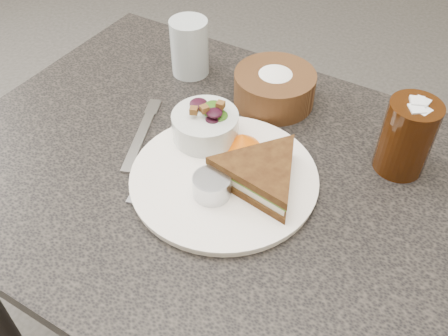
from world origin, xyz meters
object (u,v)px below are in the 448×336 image
object	(u,v)px
cola_glass	(408,134)
water_glass	(190,47)
dining_table	(232,295)
sandwich	(262,175)
dressing_ramekin	(212,186)
dinner_plate	(224,178)
salad_bowl	(205,122)
bread_basket	(275,83)

from	to	relation	value
cola_glass	water_glass	xyz separation A→B (m)	(-0.45, 0.06, -0.01)
dining_table	cola_glass	world-z (taller)	cola_glass
sandwich	dressing_ramekin	xyz separation A→B (m)	(-0.06, -0.06, -0.01)
dressing_ramekin	sandwich	bearing A→B (deg)	44.86
dining_table	dinner_plate	bearing A→B (deg)	-110.07
salad_bowl	water_glass	bearing A→B (deg)	130.38
cola_glass	dinner_plate	bearing A→B (deg)	-142.28
sandwich	water_glass	bearing A→B (deg)	150.07
dinner_plate	cola_glass	distance (m)	0.30
dining_table	bread_basket	distance (m)	0.47
dining_table	water_glass	world-z (taller)	water_glass
dinner_plate	dressing_ramekin	world-z (taller)	dressing_ramekin
dinner_plate	sandwich	distance (m)	0.07
dinner_plate	salad_bowl	size ratio (longest dim) A/B	2.63
dinner_plate	sandwich	bearing A→B (deg)	11.04
dinner_plate	dressing_ramekin	bearing A→B (deg)	-84.08
dining_table	bread_basket	size ratio (longest dim) A/B	6.51
dressing_ramekin	dinner_plate	bearing A→B (deg)	95.92
dinner_plate	cola_glass	world-z (taller)	cola_glass
dining_table	salad_bowl	bearing A→B (deg)	151.81
salad_bowl	bread_basket	size ratio (longest dim) A/B	0.75
dinner_plate	bread_basket	bearing A→B (deg)	96.75
dinner_plate	water_glass	bearing A→B (deg)	133.22
bread_basket	water_glass	bearing A→B (deg)	178.94
salad_bowl	cola_glass	size ratio (longest dim) A/B	0.81
dining_table	salad_bowl	world-z (taller)	salad_bowl
dinner_plate	dressing_ramekin	size ratio (longest dim) A/B	5.07
water_glass	bread_basket	bearing A→B (deg)	-1.06
sandwich	bread_basket	distance (m)	0.24
salad_bowl	cola_glass	distance (m)	0.33
dining_table	salad_bowl	xyz separation A→B (m)	(-0.08, 0.05, 0.42)
salad_bowl	water_glass	size ratio (longest dim) A/B	1.00
water_glass	dressing_ramekin	bearing A→B (deg)	-51.08
dressing_ramekin	cola_glass	world-z (taller)	cola_glass
dressing_ramekin	bread_basket	world-z (taller)	bread_basket
dinner_plate	sandwich	size ratio (longest dim) A/B	1.71
sandwich	salad_bowl	distance (m)	0.15
cola_glass	dining_table	bearing A→B (deg)	-144.68
bread_basket	cola_glass	bearing A→B (deg)	-11.37
dinner_plate	bread_basket	world-z (taller)	bread_basket
dining_table	cola_glass	size ratio (longest dim) A/B	7.08
dressing_ramekin	salad_bowl	bearing A→B (deg)	126.54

